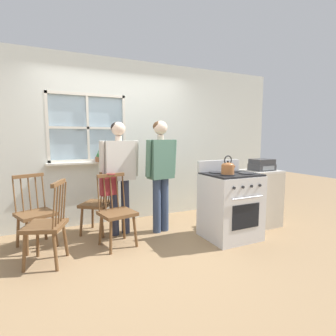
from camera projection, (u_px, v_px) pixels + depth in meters
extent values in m
plane|color=#937551|center=(146.00, 251.00, 3.28)|extent=(16.00, 16.00, 0.00)
cube|color=silver|center=(201.00, 141.00, 5.10)|extent=(3.04, 0.06, 2.70)
cube|color=silver|center=(90.00, 193.00, 4.29)|extent=(1.21, 0.06, 1.03)
cube|color=silver|center=(86.00, 74.00, 4.07)|extent=(1.21, 0.06, 0.59)
cube|color=silver|center=(90.00, 163.00, 4.16)|extent=(1.27, 0.10, 0.03)
cube|color=#9EB7C6|center=(88.00, 128.00, 4.18)|extent=(1.15, 0.01, 1.02)
cube|color=silver|center=(88.00, 128.00, 4.15)|extent=(0.04, 0.02, 1.08)
cube|color=silver|center=(88.00, 128.00, 4.15)|extent=(1.21, 0.02, 0.04)
cube|color=silver|center=(47.00, 127.00, 3.90)|extent=(0.04, 0.03, 1.08)
cube|color=silver|center=(124.00, 128.00, 4.40)|extent=(0.04, 0.03, 1.08)
cube|color=silver|center=(87.00, 94.00, 4.09)|extent=(1.21, 0.03, 0.04)
cube|color=silver|center=(89.00, 160.00, 4.21)|extent=(1.21, 0.03, 0.04)
cube|color=brown|center=(117.00, 213.00, 3.40)|extent=(0.49, 0.48, 0.04)
cylinder|color=brown|center=(111.00, 237.00, 3.20)|extent=(0.07, 0.08, 0.42)
cylinder|color=brown|center=(135.00, 231.00, 3.40)|extent=(0.08, 0.07, 0.42)
cylinder|color=brown|center=(101.00, 230.00, 3.45)|extent=(0.08, 0.07, 0.42)
cylinder|color=brown|center=(124.00, 225.00, 3.65)|extent=(0.07, 0.08, 0.42)
cylinder|color=brown|center=(98.00, 195.00, 3.40)|extent=(0.03, 0.07, 0.47)
cylinder|color=brown|center=(105.00, 194.00, 3.45)|extent=(0.03, 0.07, 0.47)
cylinder|color=brown|center=(111.00, 194.00, 3.51)|extent=(0.03, 0.07, 0.47)
cylinder|color=brown|center=(117.00, 193.00, 3.56)|extent=(0.03, 0.07, 0.47)
cylinder|color=brown|center=(123.00, 192.00, 3.61)|extent=(0.03, 0.07, 0.47)
cube|color=brown|center=(111.00, 175.00, 3.48)|extent=(0.38, 0.11, 0.04)
cube|color=brown|center=(45.00, 226.00, 2.92)|extent=(0.52, 0.53, 0.04)
cylinder|color=brown|center=(38.00, 240.00, 3.10)|extent=(0.06, 0.08, 0.42)
cylinder|color=brown|center=(24.00, 253.00, 2.76)|extent=(0.08, 0.06, 0.42)
cylinder|color=brown|center=(65.00, 239.00, 3.13)|extent=(0.08, 0.06, 0.42)
cylinder|color=brown|center=(55.00, 252.00, 2.79)|extent=(0.06, 0.08, 0.42)
cylinder|color=brown|center=(65.00, 201.00, 3.08)|extent=(0.07, 0.04, 0.47)
cylinder|color=brown|center=(62.00, 203.00, 2.99)|extent=(0.07, 0.04, 0.47)
cylinder|color=brown|center=(60.00, 205.00, 2.90)|extent=(0.07, 0.04, 0.47)
cylinder|color=brown|center=(57.00, 207.00, 2.81)|extent=(0.07, 0.04, 0.47)
cylinder|color=brown|center=(54.00, 210.00, 2.73)|extent=(0.07, 0.04, 0.47)
cube|color=brown|center=(58.00, 183.00, 2.87)|extent=(0.17, 0.37, 0.04)
cube|color=brown|center=(35.00, 214.00, 3.36)|extent=(0.54, 0.53, 0.04)
cylinder|color=brown|center=(27.00, 238.00, 3.16)|extent=(0.06, 0.08, 0.42)
cylinder|color=brown|center=(55.00, 231.00, 3.41)|extent=(0.08, 0.06, 0.42)
cylinder|color=brown|center=(18.00, 232.00, 3.38)|extent=(0.08, 0.06, 0.42)
cylinder|color=brown|center=(45.00, 225.00, 3.62)|extent=(0.06, 0.08, 0.42)
cylinder|color=brown|center=(14.00, 197.00, 3.32)|extent=(0.04, 0.07, 0.47)
cylinder|color=brown|center=(22.00, 196.00, 3.39)|extent=(0.04, 0.07, 0.47)
cylinder|color=brown|center=(29.00, 194.00, 3.45)|extent=(0.04, 0.07, 0.47)
cylinder|color=brown|center=(37.00, 193.00, 3.52)|extent=(0.04, 0.07, 0.47)
cylinder|color=brown|center=(43.00, 192.00, 3.58)|extent=(0.04, 0.07, 0.47)
cube|color=brown|center=(28.00, 176.00, 3.42)|extent=(0.37, 0.18, 0.04)
cube|color=brown|center=(97.00, 204.00, 3.87)|extent=(0.57, 0.58, 0.04)
cylinder|color=brown|center=(93.00, 215.00, 4.10)|extent=(0.06, 0.09, 0.42)
cylinder|color=brown|center=(81.00, 222.00, 3.77)|extent=(0.09, 0.06, 0.42)
cylinder|color=brown|center=(112.00, 216.00, 4.04)|extent=(0.09, 0.06, 0.42)
cylinder|color=brown|center=(102.00, 223.00, 3.71)|extent=(0.06, 0.09, 0.42)
cylinder|color=brown|center=(112.00, 187.00, 3.99)|extent=(0.06, 0.05, 0.47)
cylinder|color=brown|center=(110.00, 188.00, 3.90)|extent=(0.06, 0.05, 0.47)
cylinder|color=brown|center=(107.00, 189.00, 3.81)|extent=(0.06, 0.05, 0.47)
cylinder|color=brown|center=(104.00, 190.00, 3.73)|extent=(0.06, 0.05, 0.47)
cylinder|color=brown|center=(102.00, 191.00, 3.64)|extent=(0.06, 0.05, 0.47)
cube|color=brown|center=(107.00, 172.00, 3.79)|extent=(0.26, 0.33, 0.04)
cylinder|color=#2D3347|center=(115.00, 208.00, 3.79)|extent=(0.12, 0.12, 0.81)
cylinder|color=#2D3347|center=(125.00, 206.00, 3.88)|extent=(0.12, 0.12, 0.81)
cube|color=beige|center=(119.00, 161.00, 3.76)|extent=(0.45, 0.25, 0.57)
cylinder|color=beige|center=(102.00, 160.00, 3.61)|extent=(0.09, 0.12, 0.53)
cylinder|color=beige|center=(136.00, 158.00, 3.87)|extent=(0.09, 0.12, 0.53)
cylinder|color=beige|center=(118.00, 138.00, 3.72)|extent=(0.10, 0.10, 0.07)
sphere|color=beige|center=(118.00, 129.00, 3.70)|extent=(0.20, 0.20, 0.20)
ellipsoid|color=black|center=(118.00, 128.00, 3.72)|extent=(0.20, 0.20, 0.16)
cylinder|color=#384766|center=(157.00, 206.00, 3.90)|extent=(0.12, 0.12, 0.81)
cylinder|color=#384766|center=(165.00, 204.00, 3.98)|extent=(0.12, 0.12, 0.81)
cube|color=#4C7560|center=(161.00, 159.00, 3.86)|extent=(0.40, 0.27, 0.57)
cylinder|color=#4C7560|center=(148.00, 158.00, 3.72)|extent=(0.09, 0.12, 0.53)
cylinder|color=#4C7560|center=(173.00, 157.00, 3.97)|extent=(0.09, 0.12, 0.53)
cylinder|color=beige|center=(161.00, 137.00, 3.83)|extent=(0.10, 0.10, 0.07)
sphere|color=beige|center=(160.00, 128.00, 3.81)|extent=(0.20, 0.20, 0.20)
ellipsoid|color=brown|center=(160.00, 127.00, 3.82)|extent=(0.21, 0.21, 0.17)
cube|color=silver|center=(230.00, 207.00, 3.69)|extent=(0.71, 0.64, 0.90)
cube|color=black|center=(231.00, 174.00, 3.64)|extent=(0.70, 0.61, 0.02)
cylinder|color=#2D2D30|center=(228.00, 175.00, 3.45)|extent=(0.20, 0.20, 0.02)
cylinder|color=#2D2D30|center=(246.00, 173.00, 3.59)|extent=(0.20, 0.20, 0.02)
cylinder|color=#2D2D30|center=(216.00, 172.00, 3.68)|extent=(0.20, 0.20, 0.02)
cylinder|color=#2D2D30|center=(234.00, 171.00, 3.82)|extent=(0.20, 0.20, 0.02)
cube|color=silver|center=(219.00, 166.00, 3.89)|extent=(0.71, 0.06, 0.16)
cube|color=black|center=(246.00, 216.00, 3.41)|extent=(0.44, 0.01, 0.32)
cylinder|color=silver|center=(248.00, 198.00, 3.36)|extent=(0.50, 0.02, 0.02)
cylinder|color=#232326|center=(234.00, 188.00, 3.26)|extent=(0.04, 0.02, 0.04)
cylinder|color=#232326|center=(243.00, 187.00, 3.32)|extent=(0.04, 0.02, 0.04)
cylinder|color=#232326|center=(252.00, 186.00, 3.38)|extent=(0.04, 0.02, 0.04)
cylinder|color=#232326|center=(260.00, 185.00, 3.45)|extent=(0.04, 0.02, 0.04)
cylinder|color=#A86638|center=(228.00, 170.00, 3.45)|extent=(0.17, 0.17, 0.12)
ellipsoid|color=#A86638|center=(228.00, 165.00, 3.44)|extent=(0.16, 0.16, 0.07)
sphere|color=black|center=(228.00, 162.00, 3.43)|extent=(0.03, 0.03, 0.03)
cylinder|color=#A86638|center=(233.00, 168.00, 3.48)|extent=(0.08, 0.03, 0.07)
torus|color=black|center=(228.00, 160.00, 3.43)|extent=(0.12, 0.01, 0.12)
cylinder|color=#935B3D|center=(99.00, 159.00, 4.21)|extent=(0.13, 0.13, 0.08)
cylinder|color=#33261C|center=(99.00, 157.00, 4.21)|extent=(0.12, 0.12, 0.01)
cone|color=#2D7038|center=(100.00, 153.00, 4.21)|extent=(0.05, 0.04, 0.14)
cone|color=#2D7038|center=(99.00, 155.00, 4.22)|extent=(0.04, 0.05, 0.06)
cone|color=#2D7038|center=(98.00, 153.00, 4.20)|extent=(0.06, 0.06, 0.13)
cone|color=#2D7038|center=(98.00, 154.00, 4.18)|extent=(0.05, 0.04, 0.11)
cone|color=#2D7038|center=(99.00, 155.00, 4.18)|extent=(0.04, 0.05, 0.07)
cone|color=#2D7038|center=(100.00, 153.00, 4.19)|extent=(0.07, 0.06, 0.14)
cube|color=maroon|center=(108.00, 186.00, 3.57)|extent=(0.23, 0.13, 0.26)
torus|color=maroon|center=(111.00, 174.00, 3.49)|extent=(0.15, 0.15, 0.01)
cube|color=beige|center=(259.00, 199.00, 4.23)|extent=(0.55, 0.50, 0.87)
cube|color=beige|center=(261.00, 171.00, 4.18)|extent=(0.55, 0.50, 0.03)
cube|color=#38383A|center=(262.00, 167.00, 4.16)|extent=(0.34, 0.28, 0.10)
cube|color=#38383A|center=(262.00, 162.00, 4.15)|extent=(0.32, 0.27, 0.08)
cube|color=gray|center=(269.00, 168.00, 4.03)|extent=(0.24, 0.01, 0.06)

